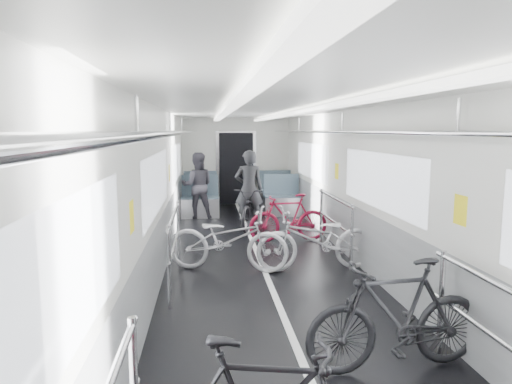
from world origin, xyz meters
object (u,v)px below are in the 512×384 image
bike_right_near (397,315)px  person_seated (197,185)px  person_standing (249,189)px  bike_right_mid (317,239)px  bike_aisle (253,207)px  bike_right_far (289,218)px  bike_left_far (228,239)px

bike_right_near → person_seated: (-1.83, 7.18, 0.29)m
bike_right_near → person_standing: size_ratio=0.99×
bike_right_mid → bike_aisle: (-0.64, 3.07, -0.03)m
person_seated → bike_aisle: bearing=133.5°
bike_aisle → person_seated: person_seated is taller
bike_right_far → person_seated: 3.08m
bike_left_far → bike_right_mid: bike_left_far is taller
bike_left_far → bike_right_far: size_ratio=1.21×
bike_aisle → person_standing: 0.41m
bike_right_near → bike_aisle: 5.97m
bike_right_near → bike_right_far: 4.65m
person_seated → bike_left_far: bearing=96.8°
bike_left_far → bike_right_near: (1.32, -2.99, 0.02)m
bike_right_mid → person_seated: (-1.83, 4.31, 0.30)m
bike_right_mid → person_standing: person_standing is taller
person_standing → bike_right_far: bearing=115.5°
bike_right_near → bike_aisle: (-0.64, 5.93, -0.05)m
bike_right_mid → bike_aisle: size_ratio=1.07×
bike_right_far → person_seated: person_seated is taller
person_seated → bike_right_near: bearing=104.1°
bike_right_far → person_seated: (-1.73, 2.53, 0.33)m
bike_aisle → person_seated: 1.75m
bike_left_far → bike_aisle: bearing=2.8°
bike_right_mid → bike_aisle: 3.13m
bike_right_near → person_seated: person_seated is taller
bike_aisle → person_seated: size_ratio=1.08×
bike_aisle → person_standing: person_standing is taller
bike_right_near → person_seated: size_ratio=1.06×
person_standing → person_seated: (-1.11, 1.14, -0.05)m
bike_right_near → bike_right_mid: bike_right_near is taller
bike_right_mid → bike_right_far: 1.78m
bike_right_mid → person_seated: person_seated is taller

